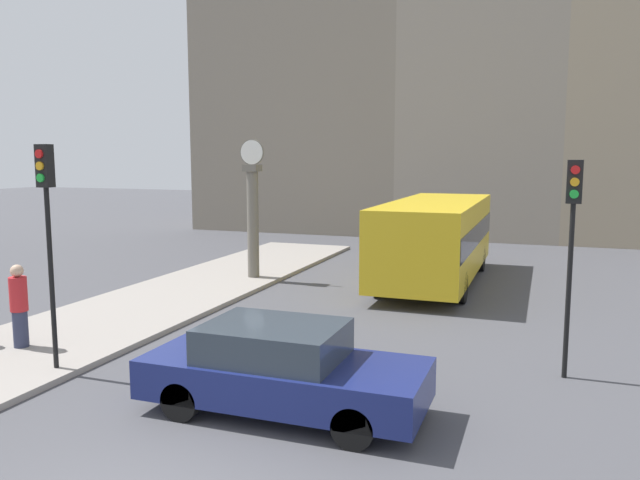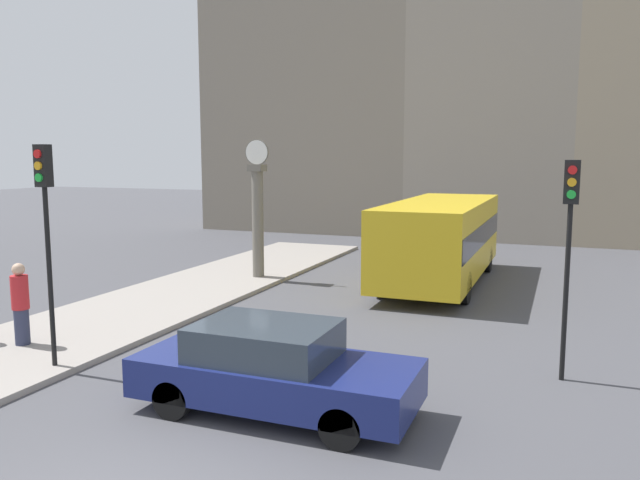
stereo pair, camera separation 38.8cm
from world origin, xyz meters
name	(u,v)px [view 2 (the right image)]	position (x,y,z in m)	size (l,w,h in m)	color
sidewalk_corner	(168,298)	(-5.71, 9.26, 0.06)	(3.79, 22.52, 0.12)	gray
building_row	(478,68)	(0.20, 27.11, 8.32)	(28.40, 5.00, 17.38)	gray
sedan_car	(273,369)	(0.38, 3.42, 0.71)	(4.42, 1.81, 1.41)	navy
bus_distant	(441,236)	(0.89, 14.47, 1.50)	(2.61, 8.34, 2.61)	gold
traffic_light_near	(46,210)	(-4.25, 3.61, 3.03)	(0.26, 0.24, 4.09)	black
traffic_light_far	(570,225)	(4.59, 6.61, 2.81)	(0.26, 0.24, 3.93)	black
street_clock	(258,212)	(-4.69, 12.81, 2.22)	(0.82, 0.48, 4.42)	#666056
pedestrian_red_top	(21,304)	(-5.86, 4.38, 0.98)	(0.35, 0.35, 1.71)	#2D334C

